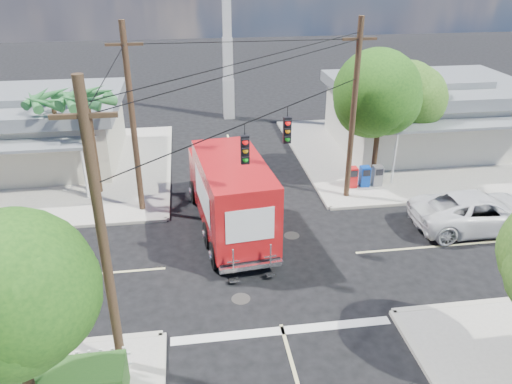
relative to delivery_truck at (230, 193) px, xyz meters
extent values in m
plane|color=black|center=(1.07, -2.77, -1.86)|extent=(120.00, 120.00, 0.00)
cube|color=#A09B90|center=(12.07, 8.23, -1.79)|extent=(14.00, 14.00, 0.14)
cube|color=#B3AE9E|center=(5.07, 8.23, -1.79)|extent=(0.25, 14.00, 0.14)
cube|color=#B3AE9E|center=(12.07, 1.23, -1.79)|extent=(14.00, 0.25, 0.14)
cube|color=#A09B90|center=(-9.93, 8.23, -1.79)|extent=(14.00, 14.00, 0.14)
cube|color=#B3AE9E|center=(-2.93, 8.23, -1.79)|extent=(0.25, 14.00, 0.14)
cube|color=#B3AE9E|center=(-9.93, 1.23, -1.79)|extent=(14.00, 0.25, 0.14)
cube|color=beige|center=(1.07, 7.23, -1.86)|extent=(0.12, 12.00, 0.01)
cube|color=beige|center=(11.07, -2.77, -1.86)|extent=(12.00, 0.12, 0.01)
cube|color=beige|center=(-8.93, -2.77, -1.86)|extent=(12.00, 0.12, 0.01)
cube|color=silver|center=(1.07, -7.07, -1.86)|extent=(7.50, 0.40, 0.01)
cube|color=beige|center=(13.57, 9.23, -0.02)|extent=(11.00, 8.00, 3.40)
cube|color=slate|center=(13.57, 9.23, 2.03)|extent=(11.80, 8.80, 0.70)
cube|color=slate|center=(13.57, 9.23, 2.53)|extent=(6.05, 4.40, 0.50)
cube|color=slate|center=(13.57, 4.33, 1.18)|extent=(9.90, 1.80, 0.15)
cylinder|color=silver|center=(9.17, 3.53, -0.27)|extent=(0.12, 0.12, 2.90)
cube|color=beige|center=(-10.93, 9.73, -0.12)|extent=(10.00, 8.00, 3.20)
cube|color=slate|center=(-10.93, 9.73, 1.83)|extent=(10.80, 8.80, 0.70)
cube|color=slate|center=(-10.93, 9.73, 2.33)|extent=(5.50, 4.40, 0.50)
cube|color=slate|center=(-10.93, 4.83, 0.98)|extent=(9.00, 1.80, 0.15)
cylinder|color=silver|center=(-6.93, 4.03, -0.37)|extent=(0.12, 0.12, 2.70)
cube|color=silver|center=(1.57, 17.23, -0.36)|extent=(0.80, 0.80, 3.00)
cube|color=silver|center=(1.57, 17.23, 2.64)|extent=(0.70, 0.70, 3.00)
cube|color=silver|center=(1.57, 17.23, 5.64)|extent=(0.60, 0.60, 3.00)
cylinder|color=#422D1C|center=(-5.93, -10.27, 0.14)|extent=(0.28, 0.28, 3.71)
sphere|color=#1B4A14|center=(-5.93, -10.27, 2.46)|extent=(3.71, 3.71, 3.71)
sphere|color=#1B4A14|center=(-5.58, -10.57, 2.34)|extent=(3.25, 3.25, 3.25)
cylinder|color=#422D1C|center=(8.27, 4.03, 0.33)|extent=(0.28, 0.28, 4.10)
sphere|color=#1B4A14|center=(8.27, 4.03, 2.89)|extent=(4.10, 4.10, 4.10)
sphere|color=#1B4A14|center=(7.87, 4.23, 3.14)|extent=(3.33, 3.33, 3.33)
sphere|color=#1B4A14|center=(8.62, 3.73, 2.76)|extent=(3.58, 3.58, 3.58)
cylinder|color=#422D1C|center=(10.87, 6.23, 0.07)|extent=(0.28, 0.28, 3.58)
sphere|color=#2A5618|center=(10.87, 6.23, 2.31)|extent=(3.58, 3.58, 3.58)
sphere|color=#2A5618|center=(10.47, 6.43, 2.54)|extent=(2.91, 2.91, 2.91)
sphere|color=#2A5618|center=(11.22, 5.93, 2.20)|extent=(3.14, 3.14, 3.14)
cylinder|color=#422D1C|center=(-6.43, 4.73, 0.78)|extent=(0.24, 0.24, 5.00)
cone|color=#2C7034|center=(-5.53, 4.73, 3.38)|extent=(0.50, 2.06, 0.98)
cone|color=#2C7034|center=(-5.87, 5.44, 3.38)|extent=(1.92, 1.68, 0.98)
cone|color=#2C7034|center=(-6.63, 5.61, 3.38)|extent=(2.12, 0.95, 0.98)
cone|color=#2C7034|center=(-7.24, 5.12, 3.38)|extent=(1.34, 2.07, 0.98)
cone|color=#2C7034|center=(-7.24, 4.34, 3.38)|extent=(1.34, 2.07, 0.98)
cone|color=#2C7034|center=(-6.63, 3.85, 3.38)|extent=(2.12, 0.95, 0.98)
cone|color=#2C7034|center=(-5.87, 4.03, 3.38)|extent=(1.92, 1.68, 0.98)
cylinder|color=#422D1C|center=(-8.43, 6.23, 0.58)|extent=(0.24, 0.24, 4.60)
cone|color=#2C7034|center=(-7.53, 6.23, 2.98)|extent=(0.50, 2.06, 0.98)
cone|color=#2C7034|center=(-7.87, 6.94, 2.98)|extent=(1.92, 1.68, 0.98)
cone|color=#2C7034|center=(-8.63, 7.11, 2.98)|extent=(2.12, 0.95, 0.98)
cone|color=#2C7034|center=(-9.24, 6.62, 2.98)|extent=(1.34, 2.07, 0.98)
cone|color=#2C7034|center=(-9.24, 5.84, 2.98)|extent=(1.34, 2.07, 0.98)
cone|color=#2C7034|center=(-8.63, 5.35, 2.98)|extent=(2.12, 0.95, 0.98)
cone|color=#2C7034|center=(-7.87, 5.53, 2.98)|extent=(1.92, 1.68, 0.98)
cylinder|color=#473321|center=(-4.13, -7.97, 2.64)|extent=(0.28, 0.28, 9.00)
cube|color=#473321|center=(-4.13, -7.97, 6.14)|extent=(1.60, 0.12, 0.12)
cylinder|color=#473321|center=(6.27, 2.43, 2.64)|extent=(0.28, 0.28, 9.00)
cube|color=#473321|center=(6.27, 2.43, 6.14)|extent=(1.60, 0.12, 0.12)
cylinder|color=#473321|center=(-4.13, 2.43, 2.64)|extent=(0.28, 0.28, 9.00)
cube|color=#473321|center=(-4.13, 2.43, 6.14)|extent=(1.60, 0.12, 0.12)
cylinder|color=black|center=(1.07, -2.77, 4.34)|extent=(10.43, 10.43, 0.04)
cube|color=black|center=(0.27, -3.57, 3.39)|extent=(0.30, 0.24, 1.05)
sphere|color=red|center=(0.27, -3.71, 3.72)|extent=(0.20, 0.20, 0.20)
cube|color=black|center=(2.17, -1.67, 3.39)|extent=(0.30, 0.24, 1.05)
sphere|color=red|center=(2.17, -1.81, 3.72)|extent=(0.20, 0.20, 0.20)
cube|color=silver|center=(-6.73, -8.37, -1.37)|extent=(5.94, 0.05, 0.08)
cube|color=silver|center=(-6.73, -8.37, -0.97)|extent=(5.94, 0.05, 0.08)
cube|color=silver|center=(-3.93, -8.37, -1.22)|extent=(0.09, 0.06, 1.00)
cube|color=red|center=(6.87, 3.43, -1.17)|extent=(0.50, 0.50, 1.10)
cube|color=#0735A0|center=(7.57, 3.43, -1.17)|extent=(0.50, 0.50, 1.10)
cube|color=slate|center=(8.27, 3.43, -1.17)|extent=(0.50, 0.50, 1.10)
cube|color=black|center=(-0.02, 0.17, -1.29)|extent=(3.26, 8.37, 0.26)
cube|color=red|center=(-0.36, 3.34, -0.45)|extent=(2.69, 2.04, 2.30)
cube|color=black|center=(-0.43, 4.07, -0.03)|extent=(2.21, 0.49, 0.99)
cube|color=silver|center=(-0.46, 4.28, -1.18)|extent=(2.41, 0.38, 0.37)
cube|color=red|center=(0.08, -0.77, 0.28)|extent=(3.25, 6.31, 3.04)
cube|color=white|center=(1.40, -0.63, 0.44)|extent=(0.42, 3.75, 1.36)
cube|color=white|center=(-1.24, -0.91, 0.44)|extent=(0.42, 3.75, 1.36)
cube|color=white|center=(0.41, -3.81, 0.44)|extent=(1.88, 0.22, 1.36)
cube|color=silver|center=(0.42, -3.95, -1.29)|extent=(2.53, 0.53, 0.19)
cube|color=silver|center=(-0.29, -4.16, -0.87)|extent=(0.48, 0.11, 1.05)
cube|color=silver|center=(1.16, -4.00, -0.87)|extent=(0.48, 0.11, 1.05)
cylinder|color=black|center=(-1.54, 3.06, -1.29)|extent=(0.46, 1.18, 1.15)
cylinder|color=black|center=(0.86, 3.31, -1.29)|extent=(0.46, 1.18, 1.15)
cylinder|color=black|center=(-0.89, -2.98, -1.29)|extent=(0.46, 1.18, 1.15)
cylinder|color=black|center=(1.50, -2.73, -1.29)|extent=(0.46, 1.18, 1.15)
imported|color=silver|center=(11.26, -1.50, -1.01)|extent=(6.19, 2.93, 1.71)
camera|label=1|loc=(-1.70, -19.94, 9.65)|focal=35.00mm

